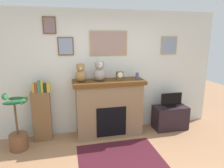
{
  "coord_description": "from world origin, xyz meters",
  "views": [
    {
      "loc": [
        -0.73,
        -2.16,
        2.03
      ],
      "look_at": [
        0.17,
        1.69,
        1.11
      ],
      "focal_mm": 31.67,
      "sensor_mm": 36.0,
      "label": 1
    }
  ],
  "objects_px": {
    "fireplace": "(109,108)",
    "potted_plant": "(18,131)",
    "tv_stand": "(170,117)",
    "television": "(171,100)",
    "teddy_bear_brown": "(100,72)",
    "teddy_bear_grey": "(81,74)",
    "bookshelf": "(42,113)",
    "candle_jar": "(137,76)",
    "mantel_clock": "(120,76)"
  },
  "relations": [
    {
      "from": "candle_jar",
      "to": "teddy_bear_brown",
      "type": "xyz_separation_m",
      "value": [
        -0.8,
        -0.0,
        0.11
      ]
    },
    {
      "from": "potted_plant",
      "to": "mantel_clock",
      "type": "relative_size",
      "value": 6.44
    },
    {
      "from": "teddy_bear_grey",
      "to": "candle_jar",
      "type": "bearing_deg",
      "value": 0.02
    },
    {
      "from": "candle_jar",
      "to": "mantel_clock",
      "type": "xyz_separation_m",
      "value": [
        -0.38,
        -0.0,
        0.02
      ]
    },
    {
      "from": "tv_stand",
      "to": "teddy_bear_brown",
      "type": "distance_m",
      "value": 1.96
    },
    {
      "from": "teddy_bear_brown",
      "to": "teddy_bear_grey",
      "type": "bearing_deg",
      "value": 179.99
    },
    {
      "from": "potted_plant",
      "to": "television",
      "type": "xyz_separation_m",
      "value": [
        3.17,
        0.17,
        0.3
      ]
    },
    {
      "from": "potted_plant",
      "to": "teddy_bear_brown",
      "type": "bearing_deg",
      "value": 7.15
    },
    {
      "from": "candle_jar",
      "to": "teddy_bear_grey",
      "type": "distance_m",
      "value": 1.17
    },
    {
      "from": "fireplace",
      "to": "tv_stand",
      "type": "relative_size",
      "value": 1.96
    },
    {
      "from": "bookshelf",
      "to": "teddy_bear_grey",
      "type": "bearing_deg",
      "value": -5.17
    },
    {
      "from": "bookshelf",
      "to": "candle_jar",
      "type": "relative_size",
      "value": 9.17
    },
    {
      "from": "fireplace",
      "to": "bookshelf",
      "type": "height_order",
      "value": "bookshelf"
    },
    {
      "from": "potted_plant",
      "to": "television",
      "type": "relative_size",
      "value": 2.21
    },
    {
      "from": "mantel_clock",
      "to": "teddy_bear_grey",
      "type": "xyz_separation_m",
      "value": [
        -0.79,
        0.0,
        0.08
      ]
    },
    {
      "from": "bookshelf",
      "to": "teddy_bear_brown",
      "type": "relative_size",
      "value": 3.06
    },
    {
      "from": "potted_plant",
      "to": "bookshelf",
      "type": "bearing_deg",
      "value": 33.43
    },
    {
      "from": "television",
      "to": "mantel_clock",
      "type": "xyz_separation_m",
      "value": [
        -1.19,
        0.03,
        0.61
      ]
    },
    {
      "from": "fireplace",
      "to": "tv_stand",
      "type": "bearing_deg",
      "value": -1.9
    },
    {
      "from": "bookshelf",
      "to": "tv_stand",
      "type": "height_order",
      "value": "bookshelf"
    },
    {
      "from": "teddy_bear_grey",
      "to": "teddy_bear_brown",
      "type": "height_order",
      "value": "teddy_bear_brown"
    },
    {
      "from": "television",
      "to": "teddy_bear_brown",
      "type": "height_order",
      "value": "teddy_bear_brown"
    },
    {
      "from": "fireplace",
      "to": "bookshelf",
      "type": "xyz_separation_m",
      "value": [
        -1.35,
        0.05,
        -0.03
      ]
    },
    {
      "from": "bookshelf",
      "to": "fireplace",
      "type": "bearing_deg",
      "value": -2.25
    },
    {
      "from": "fireplace",
      "to": "teddy_bear_grey",
      "type": "height_order",
      "value": "teddy_bear_grey"
    },
    {
      "from": "candle_jar",
      "to": "teddy_bear_grey",
      "type": "relative_size",
      "value": 0.37
    },
    {
      "from": "candle_jar",
      "to": "bookshelf",
      "type": "bearing_deg",
      "value": 177.93
    },
    {
      "from": "tv_stand",
      "to": "teddy_bear_grey",
      "type": "distance_m",
      "value": 2.26
    },
    {
      "from": "candle_jar",
      "to": "teddy_bear_grey",
      "type": "xyz_separation_m",
      "value": [
        -1.17,
        -0.0,
        0.1
      ]
    },
    {
      "from": "fireplace",
      "to": "teddy_bear_brown",
      "type": "distance_m",
      "value": 0.79
    },
    {
      "from": "television",
      "to": "teddy_bear_brown",
      "type": "xyz_separation_m",
      "value": [
        -1.61,
        0.03,
        0.7
      ]
    },
    {
      "from": "television",
      "to": "potted_plant",
      "type": "bearing_deg",
      "value": -177.0
    },
    {
      "from": "television",
      "to": "mantel_clock",
      "type": "relative_size",
      "value": 2.91
    },
    {
      "from": "fireplace",
      "to": "teddy_bear_brown",
      "type": "height_order",
      "value": "teddy_bear_brown"
    },
    {
      "from": "fireplace",
      "to": "mantel_clock",
      "type": "xyz_separation_m",
      "value": [
        0.23,
        -0.02,
        0.68
      ]
    },
    {
      "from": "mantel_clock",
      "to": "tv_stand",
      "type": "bearing_deg",
      "value": -1.33
    },
    {
      "from": "bookshelf",
      "to": "candle_jar",
      "type": "distance_m",
      "value": 2.07
    },
    {
      "from": "candle_jar",
      "to": "potted_plant",
      "type": "bearing_deg",
      "value": -175.24
    },
    {
      "from": "bookshelf",
      "to": "tv_stand",
      "type": "xyz_separation_m",
      "value": [
        2.77,
        -0.1,
        -0.31
      ]
    },
    {
      "from": "candle_jar",
      "to": "fireplace",
      "type": "bearing_deg",
      "value": 178.33
    },
    {
      "from": "fireplace",
      "to": "potted_plant",
      "type": "bearing_deg",
      "value": -173.03
    },
    {
      "from": "potted_plant",
      "to": "television",
      "type": "bearing_deg",
      "value": 3.0
    },
    {
      "from": "fireplace",
      "to": "teddy_bear_grey",
      "type": "xyz_separation_m",
      "value": [
        -0.56,
        -0.02,
        0.75
      ]
    },
    {
      "from": "tv_stand",
      "to": "television",
      "type": "xyz_separation_m",
      "value": [
        0.0,
        -0.0,
        0.41
      ]
    },
    {
      "from": "candle_jar",
      "to": "television",
      "type": "bearing_deg",
      "value": -2.15
    },
    {
      "from": "fireplace",
      "to": "candle_jar",
      "type": "xyz_separation_m",
      "value": [
        0.61,
        -0.02,
        0.66
      ]
    },
    {
      "from": "bookshelf",
      "to": "tv_stand",
      "type": "relative_size",
      "value": 1.64
    },
    {
      "from": "fireplace",
      "to": "tv_stand",
      "type": "xyz_separation_m",
      "value": [
        1.42,
        -0.05,
        -0.34
      ]
    },
    {
      "from": "teddy_bear_grey",
      "to": "bookshelf",
      "type": "bearing_deg",
      "value": 174.83
    },
    {
      "from": "television",
      "to": "candle_jar",
      "type": "height_order",
      "value": "candle_jar"
    }
  ]
}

